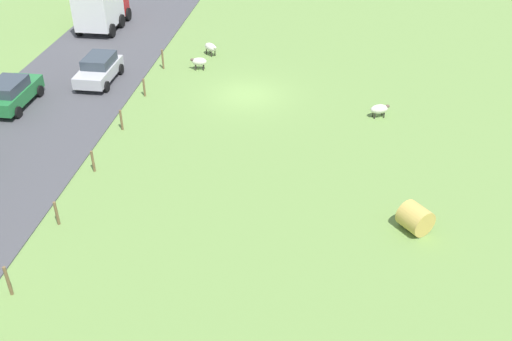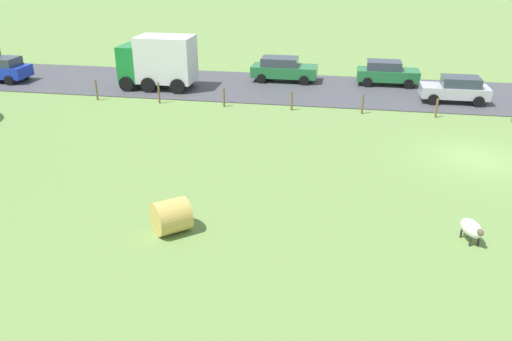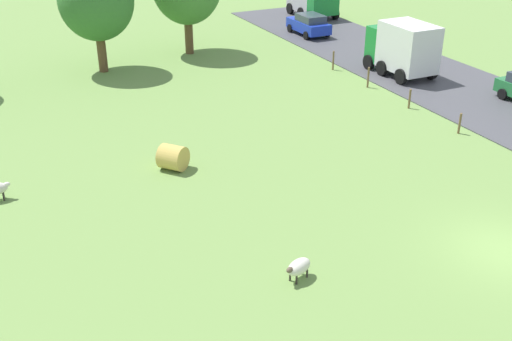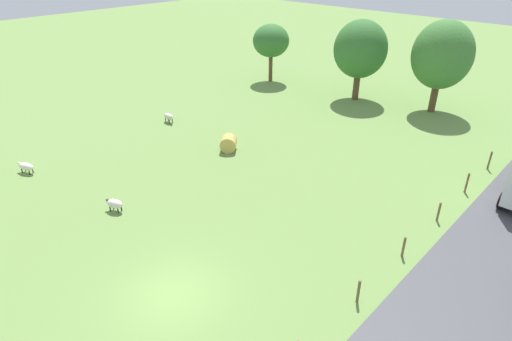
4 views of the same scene
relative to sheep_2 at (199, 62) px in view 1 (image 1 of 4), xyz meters
The scene contains 15 objects.
ground_plane 4.87m from the sheep_2, 138.28° to the left, with size 160.00×160.00×0.00m, color #6B8E47.
road_strip 7.82m from the sheep_2, 24.40° to the left, with size 8.00×80.00×0.06m, color #47474C.
sheep_2 is the anchor object (origin of this frame).
sheep_3 12.11m from the sheep_2, 155.93° to the left, with size 1.13×0.82×0.74m.
sheep_4 2.46m from the sheep_2, 95.66° to the right, with size 1.13×1.10×0.82m.
hay_bale_0 18.96m from the sheep_2, 129.73° to the left, with size 1.14×1.14×1.11m, color tan.
fence_post_0 2.32m from the sheep_2, ahead, with size 0.12×0.12×1.27m, color brown.
fence_post_1 4.78m from the sheep_2, 61.14° to the left, with size 0.12×0.12×1.07m, color brown.
fence_post_2 8.52m from the sheep_2, 74.29° to the left, with size 0.12×0.12×1.14m, color brown.
fence_post_3 12.44m from the sheep_2, 79.31° to the left, with size 0.12×0.12×1.09m, color brown.
fence_post_4 16.40m from the sheep_2, 81.91° to the left, with size 0.12×0.12×1.12m, color brown.
fence_post_5 20.39m from the sheep_2, 83.50° to the left, with size 0.12×0.12×1.28m, color brown.
truck_0 10.75m from the sheep_2, 36.07° to the right, with size 2.73×4.96×3.58m.
car_0 11.26m from the sheep_2, 35.55° to the left, with size 2.00×4.10×1.60m.
car_1 6.17m from the sheep_2, 25.69° to the left, with size 1.99×3.94×1.54m.
Camera 1 is at (-4.72, 30.70, 15.08)m, focal length 41.19 mm.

